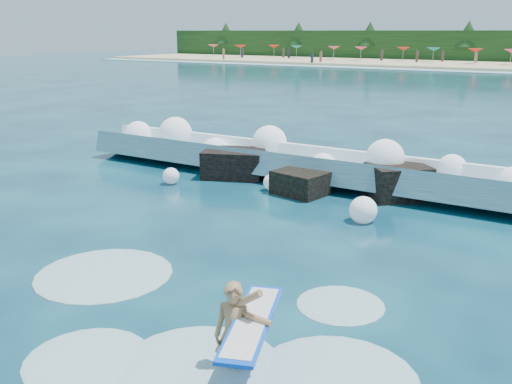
% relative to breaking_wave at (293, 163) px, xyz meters
% --- Properties ---
extents(ground, '(200.00, 200.00, 0.00)m').
position_rel_breaking_wave_xyz_m(ground, '(0.64, -7.88, -0.49)').
color(ground, '#072038').
rests_on(ground, ground).
extents(breaking_wave, '(16.32, 2.62, 1.41)m').
position_rel_breaking_wave_xyz_m(breaking_wave, '(0.00, 0.00, 0.00)').
color(breaking_wave, teal).
rests_on(breaking_wave, ground).
extents(rock_cluster, '(8.02, 3.01, 1.19)m').
position_rel_breaking_wave_xyz_m(rock_cluster, '(0.81, -0.98, -0.11)').
color(rock_cluster, black).
rests_on(rock_cluster, ground).
extents(surfer_with_board, '(1.29, 2.88, 1.68)m').
position_rel_breaking_wave_xyz_m(surfer_with_board, '(4.84, -10.74, 0.13)').
color(surfer_with_board, '#A9774E').
rests_on(surfer_with_board, ground).
extents(wave_spray, '(15.26, 4.66, 1.76)m').
position_rel_breaking_wave_xyz_m(wave_spray, '(-0.61, -0.23, 0.40)').
color(wave_spray, white).
rests_on(wave_spray, ground).
extents(surf_foam, '(9.52, 5.56, 0.14)m').
position_rel_breaking_wave_xyz_m(surf_foam, '(3.66, -10.23, -0.49)').
color(surf_foam, silver).
rests_on(surf_foam, ground).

